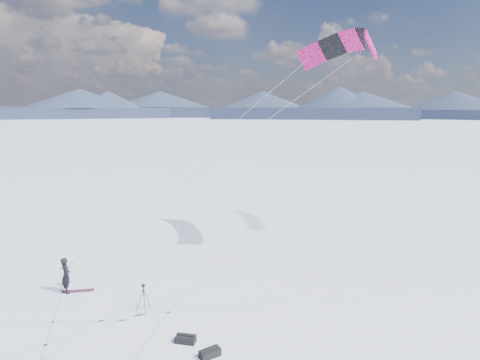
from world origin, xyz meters
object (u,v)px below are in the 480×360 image
object	(u,v)px
tripod	(144,294)
gear_bag_a	(210,353)
snowboard	(78,291)
gear_bag_b	(186,339)
snowkiter	(68,292)

from	to	relation	value
tripod	gear_bag_a	xyz separation A→B (m)	(2.36, -4.11, -0.70)
tripod	gear_bag_a	size ratio (longest dim) A/B	1.51
snowboard	gear_bag_b	xyz separation A→B (m)	(4.85, -5.84, 0.14)
snowboard	gear_bag_a	xyz separation A→B (m)	(5.63, -6.99, 0.14)
gear_bag_a	snowkiter	bearing A→B (deg)	111.27
gear_bag_a	snowboard	bearing A→B (deg)	108.86
snowkiter	gear_bag_b	size ratio (longest dim) A/B	2.11
tripod	snowboard	bearing A→B (deg)	101.76
snowkiter	tripod	xyz separation A→B (m)	(3.77, -2.88, 0.86)
snowkiter	snowboard	bearing A→B (deg)	-106.78
snowboard	gear_bag_a	size ratio (longest dim) A/B	1.78
snowkiter	gear_bag_a	distance (m)	9.30
gear_bag_b	snowkiter	bearing A→B (deg)	158.49
snowkiter	gear_bag_a	world-z (taller)	snowkiter
snowboard	tripod	xyz separation A→B (m)	(3.27, -2.88, 0.83)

